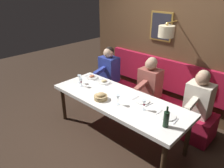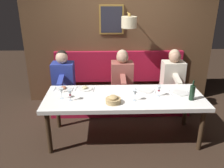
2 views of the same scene
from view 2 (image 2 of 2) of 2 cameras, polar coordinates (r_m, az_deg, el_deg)
name	(u,v)px [view 2 (image 2 of 2)]	position (r m, az deg, el deg)	size (l,w,h in m)	color
ground_plane	(123,137)	(3.92, 2.82, -12.81)	(12.00, 12.00, 0.00)	#332319
dining_table	(124,100)	(3.58, 3.02, -3.89)	(0.90, 2.42, 0.74)	white
banquette_bench	(120,101)	(4.57, 2.00, -4.10)	(0.52, 2.62, 0.45)	maroon
back_wall_panel	(119,37)	(4.76, 1.74, 11.48)	(0.59, 3.82, 2.90)	brown
diner_nearest	(173,72)	(4.51, 14.74, 2.91)	(0.60, 0.40, 0.79)	beige
diner_near	(122,72)	(4.34, 2.48, 2.87)	(0.60, 0.40, 0.79)	#934C42
diner_middle	(63,73)	(4.40, -11.90, 2.66)	(0.60, 0.40, 0.79)	#283893
place_setting_0	(85,88)	(3.81, -6.67, -1.06)	(0.24, 0.33, 0.05)	silver
place_setting_1	(180,93)	(3.78, 16.35, -2.14)	(0.24, 0.32, 0.01)	silver
place_setting_2	(146,90)	(3.76, 8.21, -1.57)	(0.24, 0.32, 0.01)	silver
place_setting_3	(64,89)	(3.85, -11.79, -1.12)	(0.24, 0.32, 0.05)	silver
wine_glass_0	(70,93)	(3.42, -10.24, -2.21)	(0.07, 0.07, 0.16)	silver
wine_glass_1	(135,93)	(3.37, 5.62, -2.25)	(0.07, 0.07, 0.16)	silver
wine_glass_2	(159,89)	(3.58, 11.47, -1.17)	(0.07, 0.07, 0.16)	silver
wine_glass_3	(61,91)	(3.50, -12.31, -1.75)	(0.07, 0.07, 0.16)	silver
wine_bottle	(192,92)	(3.58, 19.05, -1.96)	(0.08, 0.08, 0.30)	black
bread_bowl	(113,100)	(3.31, 0.30, -3.91)	(0.22, 0.22, 0.12)	tan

